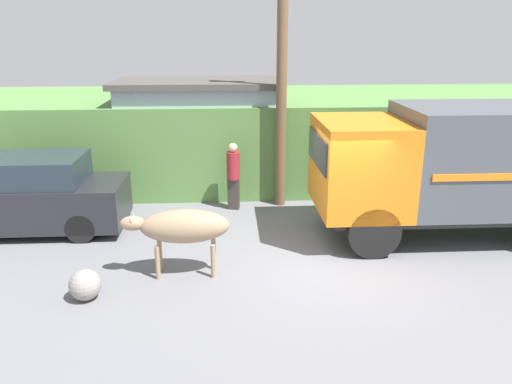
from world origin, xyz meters
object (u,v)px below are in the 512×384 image
cargo_truck (459,164)px  utility_pole (282,70)px  parked_suv (29,196)px  pedestrian_on_hill (233,173)px  roadside_rock (85,285)px  brown_cow (182,227)px

cargo_truck → utility_pole: (-3.69, 2.41, 1.86)m
parked_suv → pedestrian_on_hill: parked_suv is taller
pedestrian_on_hill → utility_pole: size_ratio=0.26×
parked_suv → roadside_rock: bearing=-53.3°
cargo_truck → roadside_rock: 8.10m
pedestrian_on_hill → roadside_rock: 5.31m
cargo_truck → utility_pole: bearing=146.1°
roadside_rock → utility_pole: bearing=51.0°
utility_pole → roadside_rock: 7.03m
cargo_truck → pedestrian_on_hill: size_ratio=3.49×
parked_suv → utility_pole: (6.01, 1.51, 2.70)m
parked_suv → brown_cow: bearing=-28.9°
brown_cow → utility_pole: 5.25m
brown_cow → pedestrian_on_hill: 3.81m
cargo_truck → brown_cow: 6.21m
brown_cow → pedestrian_on_hill: size_ratio=1.15×
cargo_truck → brown_cow: size_ratio=3.02×
parked_suv → cargo_truck: bearing=-0.9°
roadside_rock → parked_suv: bearing=122.3°
utility_pole → roadside_rock: size_ratio=12.48×
cargo_truck → parked_suv: bearing=174.0°
pedestrian_on_hill → roadside_rock: bearing=73.4°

